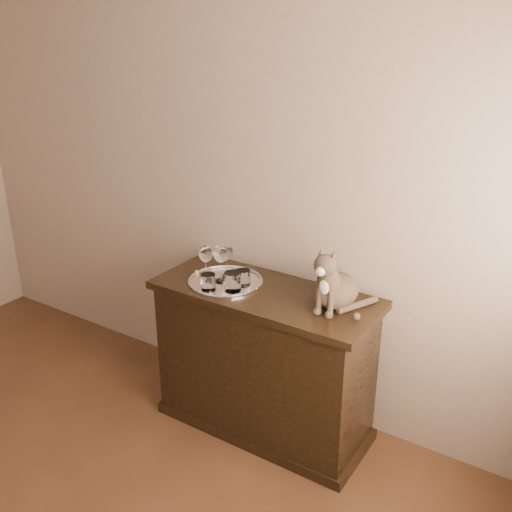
{
  "coord_description": "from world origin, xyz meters",
  "views": [
    {
      "loc": [
        2.01,
        -0.33,
        2.13
      ],
      "look_at": [
        0.54,
        1.95,
        1.03
      ],
      "focal_mm": 40.0,
      "sensor_mm": 36.0,
      "label": 1
    }
  ],
  "objects_px": {
    "tumbler_c": "(243,278)",
    "tumbler_b": "(208,282)",
    "wine_glass_b": "(227,261)",
    "tumbler_a": "(233,282)",
    "tray": "(226,282)",
    "cat": "(336,274)",
    "wine_glass_d": "(221,263)",
    "sideboard": "(264,361)",
    "wine_glass_c": "(206,263)"
  },
  "relations": [
    {
      "from": "wine_glass_b",
      "to": "tumbler_a",
      "type": "distance_m",
      "value": 0.19
    },
    {
      "from": "sideboard",
      "to": "wine_glass_d",
      "type": "distance_m",
      "value": 0.59
    },
    {
      "from": "wine_glass_d",
      "to": "cat",
      "type": "xyz_separation_m",
      "value": [
        0.63,
        0.09,
        0.05
      ]
    },
    {
      "from": "wine_glass_d",
      "to": "sideboard",
      "type": "bearing_deg",
      "value": 8.61
    },
    {
      "from": "tray",
      "to": "wine_glass_c",
      "type": "height_order",
      "value": "wine_glass_c"
    },
    {
      "from": "tumbler_c",
      "to": "tumbler_b",
      "type": "bearing_deg",
      "value": -129.65
    },
    {
      "from": "tumbler_a",
      "to": "tumbler_c",
      "type": "xyz_separation_m",
      "value": [
        0.01,
        0.08,
        -0.01
      ]
    },
    {
      "from": "wine_glass_d",
      "to": "tumbler_b",
      "type": "height_order",
      "value": "wine_glass_d"
    },
    {
      "from": "tray",
      "to": "tumbler_c",
      "type": "bearing_deg",
      "value": 7.99
    },
    {
      "from": "tumbler_b",
      "to": "tumbler_c",
      "type": "relative_size",
      "value": 1.02
    },
    {
      "from": "tray",
      "to": "wine_glass_b",
      "type": "height_order",
      "value": "wine_glass_b"
    },
    {
      "from": "wine_glass_c",
      "to": "tumbler_a",
      "type": "height_order",
      "value": "wine_glass_c"
    },
    {
      "from": "sideboard",
      "to": "wine_glass_d",
      "type": "bearing_deg",
      "value": -171.39
    },
    {
      "from": "tumbler_a",
      "to": "wine_glass_b",
      "type": "bearing_deg",
      "value": 134.32
    },
    {
      "from": "wine_glass_c",
      "to": "tumbler_c",
      "type": "bearing_deg",
      "value": 11.49
    },
    {
      "from": "tumbler_a",
      "to": "cat",
      "type": "xyz_separation_m",
      "value": [
        0.51,
        0.14,
        0.11
      ]
    },
    {
      "from": "tumbler_a",
      "to": "tray",
      "type": "bearing_deg",
      "value": 144.79
    },
    {
      "from": "tray",
      "to": "wine_glass_b",
      "type": "xyz_separation_m",
      "value": [
        -0.03,
        0.07,
        0.09
      ]
    },
    {
      "from": "wine_glass_d",
      "to": "tumbler_c",
      "type": "xyz_separation_m",
      "value": [
        0.13,
        0.02,
        -0.06
      ]
    },
    {
      "from": "wine_glass_b",
      "to": "wine_glass_d",
      "type": "height_order",
      "value": "wine_glass_d"
    },
    {
      "from": "wine_glass_c",
      "to": "tumbler_c",
      "type": "relative_size",
      "value": 2.23
    },
    {
      "from": "tray",
      "to": "tumbler_c",
      "type": "xyz_separation_m",
      "value": [
        0.1,
        0.01,
        0.05
      ]
    },
    {
      "from": "sideboard",
      "to": "tumbler_b",
      "type": "distance_m",
      "value": 0.56
    },
    {
      "from": "tray",
      "to": "tumbler_b",
      "type": "distance_m",
      "value": 0.14
    },
    {
      "from": "tray",
      "to": "tumbler_a",
      "type": "xyz_separation_m",
      "value": [
        0.1,
        -0.07,
        0.05
      ]
    },
    {
      "from": "tumbler_a",
      "to": "tumbler_c",
      "type": "relative_size",
      "value": 1.17
    },
    {
      "from": "wine_glass_d",
      "to": "wine_glass_b",
      "type": "bearing_deg",
      "value": 99.96
    },
    {
      "from": "tray",
      "to": "cat",
      "type": "relative_size",
      "value": 1.2
    },
    {
      "from": "wine_glass_c",
      "to": "tumbler_b",
      "type": "bearing_deg",
      "value": -48.66
    },
    {
      "from": "tray",
      "to": "cat",
      "type": "height_order",
      "value": "cat"
    },
    {
      "from": "wine_glass_b",
      "to": "tumbler_c",
      "type": "distance_m",
      "value": 0.16
    },
    {
      "from": "wine_glass_b",
      "to": "tumbler_c",
      "type": "relative_size",
      "value": 2.12
    },
    {
      "from": "tray",
      "to": "wine_glass_d",
      "type": "distance_m",
      "value": 0.11
    },
    {
      "from": "tray",
      "to": "wine_glass_c",
      "type": "relative_size",
      "value": 2.09
    },
    {
      "from": "tumbler_c",
      "to": "cat",
      "type": "bearing_deg",
      "value": 7.17
    },
    {
      "from": "tumbler_b",
      "to": "tumbler_c",
      "type": "distance_m",
      "value": 0.19
    },
    {
      "from": "wine_glass_d",
      "to": "tumbler_a",
      "type": "xyz_separation_m",
      "value": [
        0.12,
        -0.06,
        -0.05
      ]
    },
    {
      "from": "wine_glass_d",
      "to": "tumbler_b",
      "type": "distance_m",
      "value": 0.14
    },
    {
      "from": "wine_glass_b",
      "to": "cat",
      "type": "relative_size",
      "value": 0.54
    },
    {
      "from": "tumbler_c",
      "to": "wine_glass_c",
      "type": "bearing_deg",
      "value": -168.51
    },
    {
      "from": "sideboard",
      "to": "wine_glass_b",
      "type": "bearing_deg",
      "value": 172.2
    },
    {
      "from": "wine_glass_c",
      "to": "cat",
      "type": "height_order",
      "value": "cat"
    },
    {
      "from": "tumbler_c",
      "to": "wine_glass_b",
      "type": "bearing_deg",
      "value": 159.61
    },
    {
      "from": "wine_glass_c",
      "to": "tumbler_c",
      "type": "xyz_separation_m",
      "value": [
        0.21,
        0.04,
        -0.05
      ]
    },
    {
      "from": "wine_glass_b",
      "to": "wine_glass_d",
      "type": "bearing_deg",
      "value": -80.04
    },
    {
      "from": "wine_glass_d",
      "to": "tumbler_c",
      "type": "height_order",
      "value": "wine_glass_d"
    },
    {
      "from": "cat",
      "to": "wine_glass_b",
      "type": "bearing_deg",
      "value": -178.56
    },
    {
      "from": "tumbler_a",
      "to": "tumbler_c",
      "type": "bearing_deg",
      "value": 84.27
    },
    {
      "from": "wine_glass_c",
      "to": "sideboard",
      "type": "bearing_deg",
      "value": 9.85
    },
    {
      "from": "sideboard",
      "to": "tumbler_c",
      "type": "distance_m",
      "value": 0.49
    }
  ]
}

